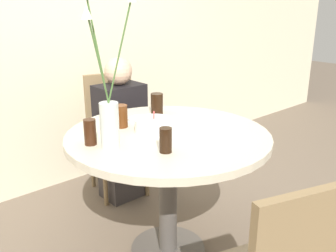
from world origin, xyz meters
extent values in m
plane|color=#6B5B4C|center=(0.00, 0.00, 0.00)|extent=(16.00, 16.00, 0.00)
cube|color=beige|center=(0.00, 1.32, 1.30)|extent=(8.00, 0.05, 2.60)
cylinder|color=beige|center=(0.00, 0.00, 0.76)|extent=(1.13, 1.13, 0.04)
cylinder|color=#4C4742|center=(0.00, 0.00, 0.38)|extent=(0.11, 0.11, 0.71)
cylinder|color=#4C4742|center=(0.00, 0.00, 0.01)|extent=(0.45, 0.45, 0.03)
cube|color=#9E896B|center=(0.22, 0.84, 0.46)|extent=(0.49, 0.49, 0.04)
cube|color=olive|center=(0.27, 1.02, 0.71)|extent=(0.38, 0.13, 0.46)
cylinder|color=olive|center=(0.02, 0.72, 0.22)|extent=(0.03, 0.03, 0.44)
cylinder|color=olive|center=(0.34, 0.64, 0.22)|extent=(0.03, 0.03, 0.44)
cylinder|color=olive|center=(0.10, 1.05, 0.22)|extent=(0.03, 0.03, 0.44)
cylinder|color=olive|center=(0.43, 0.96, 0.22)|extent=(0.03, 0.03, 0.44)
cylinder|color=white|center=(-0.05, 0.06, 0.81)|extent=(0.21, 0.21, 0.07)
cylinder|color=#E54C4C|center=(-0.05, 0.06, 0.87)|extent=(0.01, 0.01, 0.04)
cylinder|color=silver|center=(-0.36, 0.03, 0.89)|extent=(0.09, 0.09, 0.23)
cylinder|color=#4C7538|center=(-0.42, 0.00, 1.22)|extent=(0.12, 0.06, 0.42)
cone|color=silver|center=(-0.47, -0.02, 1.43)|extent=(0.05, 0.05, 0.06)
cylinder|color=#4C7538|center=(-0.41, 0.02, 1.26)|extent=(0.10, 0.03, 0.51)
cylinder|color=#4C7538|center=(-0.32, -0.03, 1.25)|extent=(0.08, 0.12, 0.49)
cylinder|color=silver|center=(0.04, 0.30, 0.78)|extent=(0.16, 0.16, 0.01)
cylinder|color=black|center=(-0.19, -0.20, 0.84)|extent=(0.06, 0.06, 0.12)
cylinder|color=#33190C|center=(-0.41, 0.13, 0.84)|extent=(0.06, 0.06, 0.13)
cylinder|color=#51280F|center=(-0.13, 0.26, 0.84)|extent=(0.08, 0.08, 0.13)
cylinder|color=black|center=(0.19, 0.33, 0.84)|extent=(0.08, 0.08, 0.13)
cube|color=#383333|center=(0.20, 0.77, 0.24)|extent=(0.31, 0.24, 0.48)
cube|color=black|center=(0.20, 0.77, 0.69)|extent=(0.34, 0.24, 0.42)
sphere|color=#D1A889|center=(0.20, 0.77, 1.00)|extent=(0.20, 0.20, 0.20)
camera|label=1|loc=(-1.30, -1.46, 1.47)|focal=40.00mm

